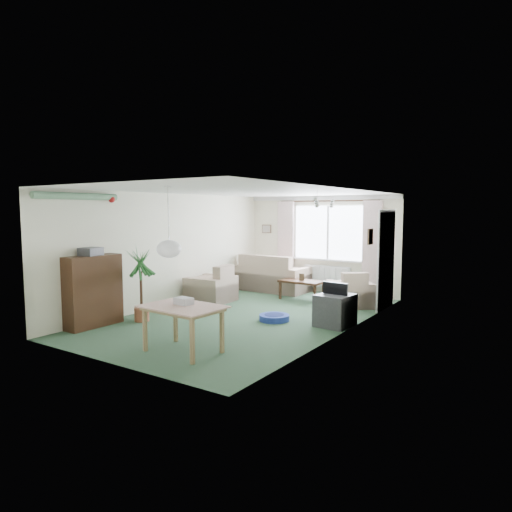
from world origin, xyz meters
The scene contains 25 objects.
ground centered at (0.00, 0.00, 0.00)m, with size 6.50×6.50×0.00m, color #2E4D35.
window centered at (0.20, 3.23, 1.50)m, with size 1.80×0.03×1.30m, color white.
curtain_rod centered at (0.20, 3.15, 2.27)m, with size 2.60×0.03×0.03m, color black.
curtain_left centered at (-0.95, 3.13, 1.27)m, with size 0.45×0.08×2.00m, color beige.
curtain_right centered at (1.35, 3.13, 1.27)m, with size 0.45×0.08×2.00m, color beige.
radiator centered at (0.20, 3.19, 0.40)m, with size 1.20×0.10×0.55m, color white.
doorway centered at (1.99, 2.20, 1.00)m, with size 0.03×0.95×2.00m, color black.
pendant_lamp centered at (0.20, -2.30, 1.48)m, with size 0.36×0.36×0.36m, color white.
tinsel_garland centered at (-1.92, -2.30, 2.28)m, with size 1.60×1.60×0.12m, color #196626.
bauble_cluster_a centered at (1.30, 0.90, 2.22)m, with size 0.20×0.20×0.20m, color silver.
bauble_cluster_b centered at (1.60, -0.30, 2.22)m, with size 0.20×0.20×0.20m, color silver.
wall_picture_back centered at (-1.60, 3.23, 1.55)m, with size 0.28×0.03×0.22m, color brown.
wall_picture_right centered at (1.98, 1.20, 1.55)m, with size 0.03×0.24×0.30m, color brown.
sofa centered at (-1.10, 2.75, 0.46)m, with size 1.86×0.98×0.93m, color beige.
armchair_corner centered at (1.29, 1.99, 0.38)m, with size 0.86×0.81×0.77m, color beige.
armchair_left centered at (-1.50, 0.74, 0.42)m, with size 0.93×0.88×0.83m, color beige.
coffee_table centered at (0.07, 2.09, 0.22)m, with size 0.98×0.55×0.44m, color black.
photo_frame centered at (0.07, 2.09, 0.52)m, with size 0.12×0.02×0.16m, color #4C3B27.
bookshelf centered at (-1.84, -2.11, 0.63)m, with size 0.34×1.03×1.26m, color black.
hifi_box centered at (-1.83, -2.13, 1.33)m, with size 0.28×0.35×0.14m, color #3B3B40.
houseplant centered at (-1.42, -1.38, 0.68)m, with size 0.58×0.58×1.35m, color #205D29.
dining_table centered at (0.49, -2.34, 0.33)m, with size 1.05×0.70×0.66m, color tan.
gift_box centered at (0.43, -2.25, 0.72)m, with size 0.25×0.18×0.12m, color silver.
tv_cube centered at (1.70, 0.26, 0.28)m, with size 0.57×0.62×0.57m, color #323135.
pet_bed centered at (0.60, 0.00, 0.06)m, with size 0.56×0.56×0.11m, color navy.
Camera 1 is at (4.91, -7.11, 2.04)m, focal length 32.00 mm.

